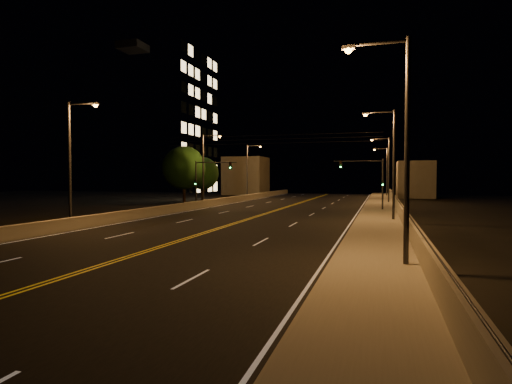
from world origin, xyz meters
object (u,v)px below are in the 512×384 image
(streetlight_6, at_px, (249,168))
(tree_0, at_px, (184,168))
(traffic_signal_right, at_px, (372,178))
(tree_1, at_px, (202,173))
(streetlight_3, at_px, (385,169))
(streetlight_1, at_px, (390,158))
(streetlight_0, at_px, (399,137))
(streetlight_2, at_px, (387,166))
(streetlight_5, at_px, (205,165))
(streetlight_4, at_px, (73,155))
(building_tower, at_px, (133,125))
(traffic_signal_left, at_px, (204,178))

(streetlight_6, bearing_deg, tree_0, -104.56)
(traffic_signal_right, height_order, tree_1, tree_1)
(streetlight_3, distance_m, streetlight_6, 25.33)
(tree_1, bearing_deg, streetlight_1, -42.32)
(streetlight_0, relative_size, streetlight_2, 1.00)
(traffic_signal_right, bearing_deg, streetlight_5, 171.29)
(streetlight_4, relative_size, streetlight_5, 1.00)
(streetlight_5, height_order, building_tower, building_tower)
(streetlight_6, bearing_deg, traffic_signal_left, -86.76)
(streetlight_4, distance_m, traffic_signal_left, 20.52)
(building_tower, bearing_deg, tree_1, -12.32)
(traffic_signal_left, bearing_deg, building_tower, 140.14)
(streetlight_1, relative_size, traffic_signal_right, 1.62)
(traffic_signal_right, relative_size, traffic_signal_left, 1.00)
(streetlight_2, relative_size, traffic_signal_right, 1.62)
(streetlight_4, distance_m, streetlight_6, 41.40)
(streetlight_1, bearing_deg, streetlight_5, 147.61)
(streetlight_4, relative_size, traffic_signal_left, 1.62)
(building_tower, bearing_deg, streetlight_3, 24.38)
(streetlight_3, bearing_deg, streetlight_0, -90.00)
(streetlight_2, height_order, tree_0, streetlight_2)
(streetlight_5, distance_m, building_tower, 23.84)
(streetlight_0, distance_m, building_tower, 60.48)
(streetlight_1, xyz_separation_m, tree_0, (-25.47, 15.99, -0.31))
(streetlight_5, bearing_deg, streetlight_1, -32.39)
(tree_1, bearing_deg, streetlight_5, -64.67)
(streetlight_1, bearing_deg, tree_0, 147.88)
(streetlight_5, xyz_separation_m, traffic_signal_left, (1.19, -3.04, -1.61))
(streetlight_0, relative_size, streetlight_6, 1.00)
(streetlight_5, xyz_separation_m, streetlight_6, (0.00, 17.93, 0.00))
(streetlight_0, bearing_deg, traffic_signal_right, 93.18)
(streetlight_2, relative_size, building_tower, 0.35)
(streetlight_3, xyz_separation_m, traffic_signal_left, (-20.24, -34.47, -1.61))
(traffic_signal_left, distance_m, tree_1, 14.78)
(traffic_signal_left, bearing_deg, streetlight_0, -54.64)
(streetlight_2, xyz_separation_m, streetlight_4, (-21.43, -33.78, 0.00))
(streetlight_6, bearing_deg, streetlight_1, -55.80)
(streetlight_6, xyz_separation_m, building_tower, (-18.45, -4.58, 7.03))
(streetlight_3, distance_m, traffic_signal_right, 34.55)
(streetlight_5, bearing_deg, streetlight_2, 25.71)
(streetlight_1, bearing_deg, streetlight_4, -155.27)
(streetlight_3, relative_size, tree_0, 1.16)
(streetlight_0, height_order, tree_1, streetlight_0)
(streetlight_1, distance_m, traffic_signal_left, 22.88)
(streetlight_3, distance_m, streetlight_5, 38.04)
(building_tower, distance_m, tree_1, 16.00)
(building_tower, height_order, tree_0, building_tower)
(streetlight_0, distance_m, streetlight_5, 38.15)
(streetlight_5, height_order, tree_0, streetlight_5)
(streetlight_0, relative_size, streetlight_1, 1.00)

